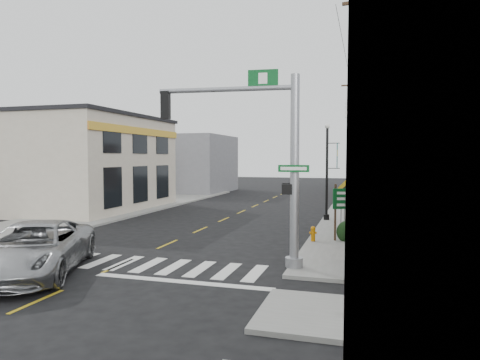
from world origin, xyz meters
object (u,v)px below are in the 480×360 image
(dance_center_sign, at_px, (374,128))
(fire_hydrant, at_px, (313,233))
(bare_tree, at_px, (400,161))
(suv, at_px, (33,249))
(guide_sign, at_px, (349,204))
(utility_pole_near, at_px, (365,120))
(lamp_post, at_px, (328,164))
(utility_pole_far, at_px, (352,140))
(traffic_signal_pole, at_px, (272,150))

(dance_center_sign, bearing_deg, fire_hydrant, -117.25)
(fire_hydrant, xyz_separation_m, bare_tree, (3.44, -2.71, 3.28))
(suv, bearing_deg, guide_sign, 16.39)
(bare_tree, bearing_deg, suv, -157.22)
(dance_center_sign, distance_m, utility_pole_near, 12.63)
(suv, distance_m, guide_sign, 12.86)
(suv, distance_m, dance_center_sign, 21.07)
(lamp_post, distance_m, utility_pole_near, 10.42)
(bare_tree, bearing_deg, utility_pole_near, -163.94)
(guide_sign, height_order, dance_center_sign, dance_center_sign)
(guide_sign, bearing_deg, utility_pole_far, 70.14)
(dance_center_sign, bearing_deg, lamp_post, -147.34)
(traffic_signal_pole, bearing_deg, utility_pole_near, 23.88)
(suv, relative_size, guide_sign, 2.41)
(traffic_signal_pole, distance_m, fire_hydrant, 6.09)
(suv, bearing_deg, traffic_signal_pole, -1.68)
(utility_pole_near, bearing_deg, suv, -150.15)
(lamp_post, bearing_deg, fire_hydrant, -68.55)
(traffic_signal_pole, height_order, utility_pole_far, utility_pole_far)
(traffic_signal_pole, bearing_deg, lamp_post, 80.28)
(traffic_signal_pole, bearing_deg, dance_center_sign, 70.84)
(fire_hydrant, xyz_separation_m, dance_center_sign, (2.70, 9.53, 5.30))
(fire_hydrant, height_order, bare_tree, bare_tree)
(guide_sign, relative_size, utility_pole_near, 0.26)
(dance_center_sign, relative_size, utility_pole_near, 0.76)
(guide_sign, bearing_deg, utility_pole_near, -100.67)
(fire_hydrant, bearing_deg, traffic_signal_pole, -100.75)
(guide_sign, relative_size, bare_tree, 0.56)
(bare_tree, bearing_deg, lamp_post, 109.22)
(lamp_post, bearing_deg, dance_center_sign, 66.06)
(traffic_signal_pole, relative_size, lamp_post, 1.17)
(traffic_signal_pole, distance_m, guide_sign, 6.22)
(dance_center_sign, bearing_deg, bare_tree, -97.98)
(suv, bearing_deg, dance_center_sign, 34.34)
(suv, height_order, fire_hydrant, suv)
(lamp_post, relative_size, dance_center_sign, 0.76)
(guide_sign, bearing_deg, dance_center_sign, 61.58)
(suv, bearing_deg, utility_pole_near, 0.67)
(utility_pole_near, bearing_deg, dance_center_sign, 93.99)
(fire_hydrant, height_order, dance_center_sign, dance_center_sign)
(lamp_post, relative_size, bare_tree, 1.25)
(guide_sign, height_order, utility_pole_far, utility_pole_far)
(dance_center_sign, distance_m, utility_pole_far, 6.18)
(dance_center_sign, distance_m, bare_tree, 12.43)
(traffic_signal_pole, xyz_separation_m, lamp_post, (0.97, 11.76, -0.66))
(lamp_post, distance_m, utility_pole_far, 8.79)
(bare_tree, height_order, utility_pole_near, utility_pole_near)
(traffic_signal_pole, height_order, guide_sign, traffic_signal_pole)
(dance_center_sign, bearing_deg, traffic_signal_pole, -115.58)
(lamp_post, distance_m, dance_center_sign, 4.33)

